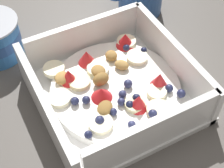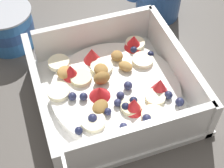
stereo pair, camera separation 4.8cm
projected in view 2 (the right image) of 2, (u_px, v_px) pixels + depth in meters
ground_plane at (115, 98)px, 0.50m from camera, size 2.40×2.40×0.00m
fruit_bowl at (112, 87)px, 0.49m from camera, size 0.21×0.21×0.07m
spoon at (117, 20)px, 0.61m from camera, size 0.05×0.17×0.01m
yogurt_cup at (8, 27)px, 0.56m from camera, size 0.09×0.09×0.07m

